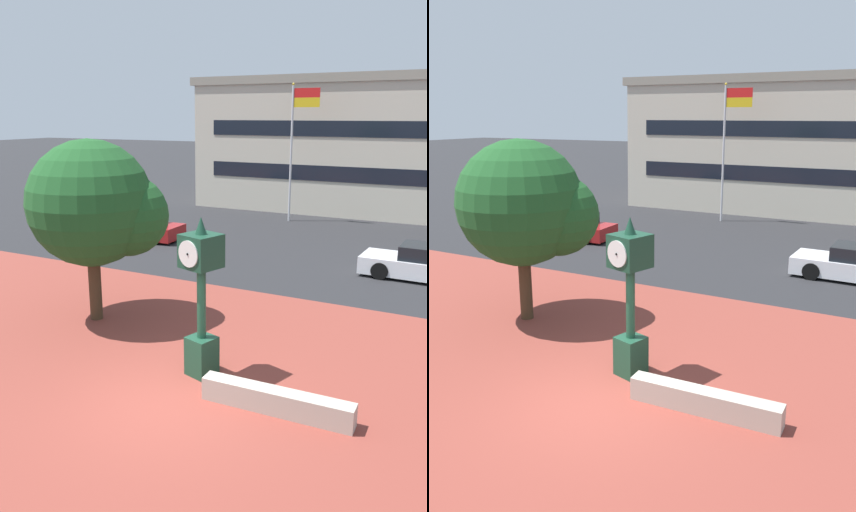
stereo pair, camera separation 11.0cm
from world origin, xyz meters
The scene contains 8 objects.
ground_plane centered at (0.00, 0.00, 0.00)m, with size 200.00×200.00×0.00m, color #262628.
plaza_brick_paving centered at (0.00, 1.87, 0.00)m, with size 44.00×11.75×0.01m, color brown.
planter_wall centered at (2.14, 0.76, 0.25)m, with size 3.20×0.40×0.50m, color #ADA393.
street_clock centered at (-0.01, 1.54, 1.98)m, with size 0.94×0.95×3.75m.
plaza_tree centered at (-4.33, 3.34, 3.39)m, with size 3.87×3.60×5.28m.
car_street_near centered at (3.58, 11.98, 0.57)m, with size 4.43×1.93×1.28m.
car_street_mid centered at (-9.69, 12.76, 0.57)m, with size 4.44×2.00×1.28m.
flagpole_primary centered at (-4.57, 20.45, 4.52)m, with size 1.57×0.14×7.56m.
Camera 2 is at (5.72, -8.57, 5.91)m, focal length 38.07 mm.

